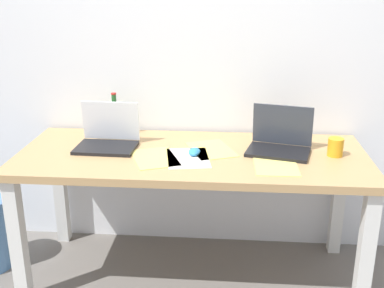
# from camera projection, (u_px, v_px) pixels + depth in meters

# --- Properties ---
(ground_plane) EXTENTS (8.00, 8.00, 0.00)m
(ground_plane) POSITION_uv_depth(u_px,v_px,m) (192.00, 273.00, 2.79)
(ground_plane) COLOR slate
(back_wall) EXTENTS (5.20, 0.08, 2.60)m
(back_wall) POSITION_uv_depth(u_px,v_px,m) (198.00, 37.00, 2.78)
(back_wall) COLOR white
(back_wall) RESTS_ON ground
(desk) EXTENTS (1.84, 0.76, 0.74)m
(desk) POSITION_uv_depth(u_px,v_px,m) (192.00, 169.00, 2.58)
(desk) COLOR tan
(desk) RESTS_ON ground
(laptop_left) EXTENTS (0.33, 0.25, 0.24)m
(laptop_left) POSITION_uv_depth(u_px,v_px,m) (108.00, 138.00, 2.62)
(laptop_left) COLOR black
(laptop_left) RESTS_ON desk
(laptop_right) EXTENTS (0.37, 0.30, 0.24)m
(laptop_right) POSITION_uv_depth(u_px,v_px,m) (280.00, 142.00, 2.55)
(laptop_right) COLOR black
(laptop_right) RESTS_ON desk
(beer_bottle) EXTENTS (0.06, 0.06, 0.26)m
(beer_bottle) POSITION_uv_depth(u_px,v_px,m) (115.00, 119.00, 2.79)
(beer_bottle) COLOR #1E5123
(beer_bottle) RESTS_ON desk
(computer_mouse) EXTENTS (0.07, 0.10, 0.03)m
(computer_mouse) POSITION_uv_depth(u_px,v_px,m) (194.00, 152.00, 2.51)
(computer_mouse) COLOR #338CC6
(computer_mouse) RESTS_ON desk
(coffee_mug) EXTENTS (0.08, 0.08, 0.09)m
(coffee_mug) POSITION_uv_depth(u_px,v_px,m) (335.00, 147.00, 2.49)
(coffee_mug) COLOR gold
(coffee_mug) RESTS_ON desk
(paper_sheet_center) EXTENTS (0.26, 0.33, 0.00)m
(paper_sheet_center) POSITION_uv_depth(u_px,v_px,m) (188.00, 158.00, 2.47)
(paper_sheet_center) COLOR white
(paper_sheet_center) RESTS_ON desk
(paper_sheet_front_right) EXTENTS (0.22, 0.30, 0.00)m
(paper_sheet_front_right) POSITION_uv_depth(u_px,v_px,m) (276.00, 165.00, 2.38)
(paper_sheet_front_right) COLOR #F4E06B
(paper_sheet_front_right) RESTS_ON desk
(paper_yellow_folder) EXTENTS (0.30, 0.35, 0.00)m
(paper_yellow_folder) POSITION_uv_depth(u_px,v_px,m) (155.00, 158.00, 2.47)
(paper_yellow_folder) COLOR #F4E06B
(paper_yellow_folder) RESTS_ON desk
(paper_sheet_near_back) EXTENTS (0.31, 0.35, 0.00)m
(paper_sheet_near_back) POSITION_uv_depth(u_px,v_px,m) (211.00, 149.00, 2.59)
(paper_sheet_near_back) COLOR #F4E06B
(paper_sheet_near_back) RESTS_ON desk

